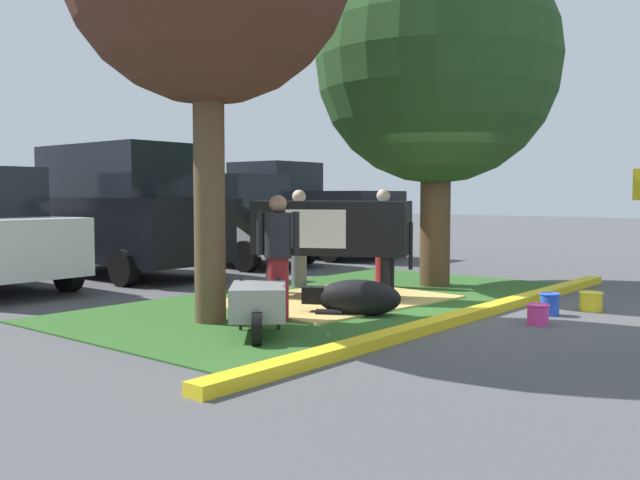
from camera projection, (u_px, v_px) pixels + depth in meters
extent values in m
plane|color=#4C4C4F|center=(447.00, 309.00, 9.66)|extent=(80.00, 80.00, 0.00)
cube|color=#2D5B23|center=(335.00, 300.00, 10.38)|extent=(8.04, 4.20, 0.02)
cube|color=yellow|center=(473.00, 313.00, 8.95)|extent=(9.24, 0.24, 0.12)
cube|color=tan|center=(336.00, 300.00, 10.31)|extent=(3.40, 2.68, 0.04)
cylinder|color=brown|center=(209.00, 193.00, 8.51)|extent=(0.38, 0.38, 3.19)
cylinder|color=#4C3823|center=(435.00, 217.00, 11.94)|extent=(0.51, 0.51, 2.38)
sphere|color=#23471E|center=(437.00, 62.00, 11.77)|extent=(4.11, 4.11, 4.11)
cube|color=black|center=(331.00, 228.00, 10.47)|extent=(1.66, 2.37, 0.80)
cube|color=white|center=(321.00, 228.00, 10.50)|extent=(1.05, 1.13, 0.56)
cylinder|color=black|center=(246.00, 220.00, 10.76)|extent=(0.57, 0.71, 0.58)
cube|color=black|center=(226.00, 209.00, 10.82)|extent=(0.43, 0.51, 0.32)
cube|color=white|center=(214.00, 211.00, 10.87)|extent=(0.23, 0.20, 0.20)
cylinder|color=black|center=(271.00, 277.00, 10.47)|extent=(0.14, 0.14, 0.68)
cylinder|color=black|center=(280.00, 274.00, 10.95)|extent=(0.14, 0.14, 0.68)
cylinder|color=black|center=(385.00, 280.00, 10.09)|extent=(0.14, 0.14, 0.68)
cylinder|color=black|center=(390.00, 277.00, 10.56)|extent=(0.14, 0.14, 0.68)
cylinder|color=black|center=(411.00, 246.00, 10.22)|extent=(0.06, 0.06, 0.70)
ellipsoid|color=black|center=(359.00, 298.00, 9.07)|extent=(0.93, 1.20, 0.48)
cube|color=black|center=(314.00, 295.00, 9.20)|extent=(0.31, 0.34, 0.22)
cube|color=silver|center=(305.00, 295.00, 9.22)|extent=(0.12, 0.10, 0.16)
cylinder|color=black|center=(329.00, 313.00, 8.98)|extent=(0.25, 0.36, 0.10)
cylinder|color=maroon|center=(278.00, 290.00, 8.65)|extent=(0.26, 0.26, 0.80)
cylinder|color=black|center=(278.00, 235.00, 8.60)|extent=(0.34, 0.34, 0.55)
sphere|color=#8C664C|center=(278.00, 204.00, 8.58)|extent=(0.22, 0.22, 0.22)
cylinder|color=black|center=(260.00, 233.00, 8.62)|extent=(0.09, 0.09, 0.52)
cylinder|color=black|center=(296.00, 233.00, 8.59)|extent=(0.09, 0.09, 0.52)
cylinder|color=slate|center=(299.00, 263.00, 11.82)|extent=(0.26, 0.26, 0.85)
cylinder|color=slate|center=(299.00, 221.00, 11.77)|extent=(0.34, 0.34, 0.58)
sphere|color=beige|center=(299.00, 197.00, 11.74)|extent=(0.23, 0.23, 0.23)
cylinder|color=slate|center=(310.00, 219.00, 11.89)|extent=(0.09, 0.09, 0.55)
cylinder|color=slate|center=(288.00, 219.00, 11.64)|extent=(0.09, 0.09, 0.55)
cylinder|color=maroon|center=(383.00, 263.00, 11.81)|extent=(0.26, 0.26, 0.85)
cylinder|color=#23478C|center=(383.00, 220.00, 11.76)|extent=(0.34, 0.34, 0.59)
sphere|color=beige|center=(383.00, 196.00, 11.74)|extent=(0.23, 0.23, 0.23)
cylinder|color=#23478C|center=(395.00, 219.00, 11.66)|extent=(0.09, 0.09, 0.56)
cylinder|color=#23478C|center=(371.00, 218.00, 11.87)|extent=(0.09, 0.09, 0.56)
cube|color=gray|center=(258.00, 301.00, 7.76)|extent=(1.07, 1.05, 0.36)
cylinder|color=black|center=(257.00, 329.00, 7.28)|extent=(0.33, 0.32, 0.36)
cylinder|color=black|center=(279.00, 321.00, 8.09)|extent=(0.04, 0.04, 0.24)
cylinder|color=black|center=(240.00, 321.00, 8.07)|extent=(0.04, 0.04, 0.24)
cylinder|color=black|center=(279.00, 283.00, 8.41)|extent=(0.42, 0.39, 0.23)
cylinder|color=black|center=(242.00, 283.00, 8.39)|extent=(0.42, 0.39, 0.23)
cylinder|color=#EA3893|center=(538.00, 315.00, 8.50)|extent=(0.25, 0.25, 0.24)
torus|color=#EA3893|center=(538.00, 305.00, 8.49)|extent=(0.28, 0.28, 0.02)
cylinder|color=blue|center=(550.00, 305.00, 9.15)|extent=(0.24, 0.24, 0.28)
torus|color=blue|center=(550.00, 294.00, 9.14)|extent=(0.27, 0.27, 0.02)
cylinder|color=yellow|center=(591.00, 302.00, 9.51)|extent=(0.30, 0.30, 0.25)
torus|color=yellow|center=(591.00, 293.00, 9.50)|extent=(0.32, 0.32, 0.02)
cylinder|color=black|center=(68.00, 272.00, 11.36)|extent=(0.22, 0.64, 0.64)
cube|color=black|center=(119.00, 228.00, 13.63)|extent=(1.92, 4.61, 1.20)
cube|color=black|center=(118.00, 172.00, 13.56)|extent=(1.69, 3.21, 1.00)
cylinder|color=black|center=(34.00, 258.00, 13.89)|extent=(0.22, 0.64, 0.64)
cylinder|color=black|center=(117.00, 252.00, 15.35)|extent=(0.22, 0.64, 0.64)
cylinder|color=black|center=(124.00, 268.00, 11.99)|extent=(0.22, 0.64, 0.64)
cylinder|color=black|center=(208.00, 260.00, 13.46)|extent=(0.22, 0.64, 0.64)
cube|color=silver|center=(230.00, 230.00, 15.82)|extent=(1.82, 4.41, 0.90)
cube|color=black|center=(230.00, 193.00, 15.77)|extent=(1.59, 2.21, 0.80)
cylinder|color=black|center=(159.00, 249.00, 16.06)|extent=(0.22, 0.64, 0.64)
cylinder|color=black|center=(217.00, 245.00, 17.45)|extent=(0.22, 0.64, 0.64)
cylinder|color=black|center=(247.00, 256.00, 14.25)|extent=(0.22, 0.64, 0.64)
cylinder|color=black|center=(304.00, 251.00, 15.64)|extent=(0.22, 0.64, 0.64)
cube|color=black|center=(302.00, 222.00, 18.08)|extent=(2.03, 5.41, 1.10)
cube|color=black|center=(275.00, 181.00, 18.61)|extent=(1.85, 1.81, 1.00)
cube|color=black|center=(339.00, 196.00, 17.26)|extent=(1.91, 2.71, 0.24)
cylinder|color=black|center=(227.00, 242.00, 18.45)|extent=(0.22, 0.64, 0.64)
cylinder|color=black|center=(279.00, 238.00, 20.00)|extent=(0.22, 0.64, 0.64)
cylinder|color=black|center=(331.00, 249.00, 16.23)|extent=(0.22, 0.64, 0.64)
cylinder|color=black|center=(380.00, 244.00, 17.77)|extent=(0.22, 0.64, 0.64)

